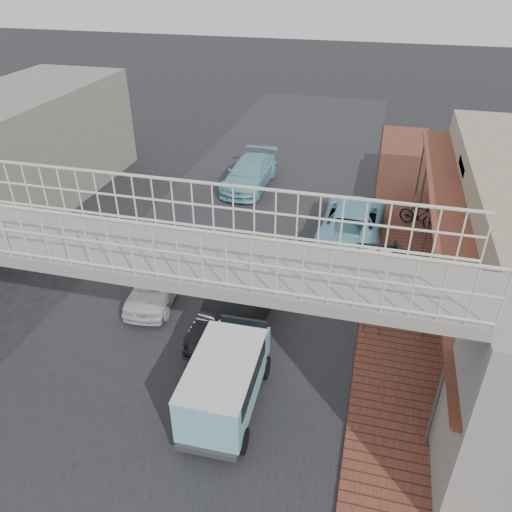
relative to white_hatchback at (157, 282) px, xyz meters
The scene contains 14 objects.
ground 2.23m from the white_hatchback, 28.45° to the right, with size 120.00×120.00×0.00m, color black.
road_strip 2.23m from the white_hatchback, 28.45° to the right, with size 10.00×60.00×0.01m, color black.
sidewalk 8.63m from the white_hatchback, 13.28° to the left, with size 3.00×40.00×0.10m, color brown.
footbridge 5.94m from the white_hatchback, 69.44° to the right, with size 16.40×2.40×6.34m.
building_far_left 10.56m from the white_hatchback, 151.36° to the left, with size 5.00×14.00×5.00m, color gray.
white_hatchback is the anchor object (origin of this frame).
dark_sedan 3.18m from the white_hatchback, 12.39° to the right, with size 1.65×4.74×1.56m, color black.
angkot_curb 8.57m from the white_hatchback, 44.77° to the left, with size 2.48×5.38×1.49m, color #73B5C8.
angkot_far 10.03m from the white_hatchback, 86.53° to the left, with size 1.96×4.82×1.40m, color #71B8C5.
angkot_van 5.59m from the white_hatchback, 47.53° to the right, with size 1.73×3.65×1.77m.
motorcycle_near 8.22m from the white_hatchback, 29.14° to the left, with size 0.54×1.54×0.81m, color black.
motorcycle_far 11.48m from the white_hatchback, 40.13° to the left, with size 0.50×1.76×1.06m, color black.
street_clock 7.56m from the white_hatchback, ahead, with size 0.74×0.67×2.85m.
arrow_sign 8.04m from the white_hatchback, ahead, with size 1.77×1.14×2.97m.
Camera 1 is at (4.89, -11.72, 10.30)m, focal length 35.00 mm.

